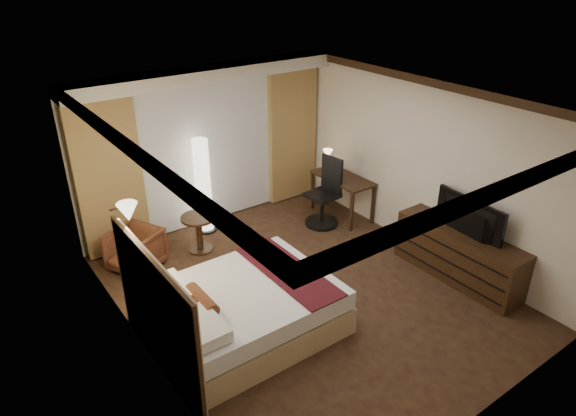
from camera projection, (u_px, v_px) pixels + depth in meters
floor at (305, 291)px, 7.22m from camera, size 4.50×5.50×0.01m
ceiling at (308, 102)px, 6.00m from camera, size 4.50×5.50×0.01m
back_wall at (206, 146)px, 8.60m from camera, size 4.50×0.02×2.70m
left_wall at (138, 261)px, 5.43m from camera, size 0.02×5.50×2.70m
right_wall at (423, 167)px, 7.79m from camera, size 0.02×5.50×2.70m
crown_molding at (308, 107)px, 6.03m from camera, size 4.50×5.50×0.12m
soffit at (208, 74)px, 7.85m from camera, size 4.50×0.50×0.20m
curtain_sheer at (208, 153)px, 8.58m from camera, size 2.48×0.04×2.45m
curtain_left_drape at (109, 178)px, 7.65m from camera, size 1.00×0.14×2.45m
curtain_right_drape at (292, 135)px, 9.43m from camera, size 1.00×0.14×2.45m
wall_sconce at (128, 212)px, 5.85m from camera, size 0.24×0.24×0.24m
bed at (245, 309)px, 6.34m from camera, size 2.18×1.70×0.64m
headboard at (158, 315)px, 5.57m from camera, size 0.12×2.00×1.50m
armchair at (135, 248)px, 7.60m from camera, size 0.86×0.88×0.69m
side_table at (199, 233)px, 8.08m from camera, size 0.54×0.54×0.60m
floor_lamp at (203, 186)px, 8.43m from camera, size 0.35×0.35×1.65m
desk at (342, 196)px, 9.12m from camera, size 0.55×1.16×0.75m
desk_lamp at (327, 161)px, 9.19m from camera, size 0.18×0.18×0.34m
office_chair at (322, 193)px, 8.72m from camera, size 0.64×0.64×1.20m
dresser at (458, 255)px, 7.36m from camera, size 0.50×1.94×0.76m
television at (465, 212)px, 7.03m from camera, size 0.75×1.19×0.15m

